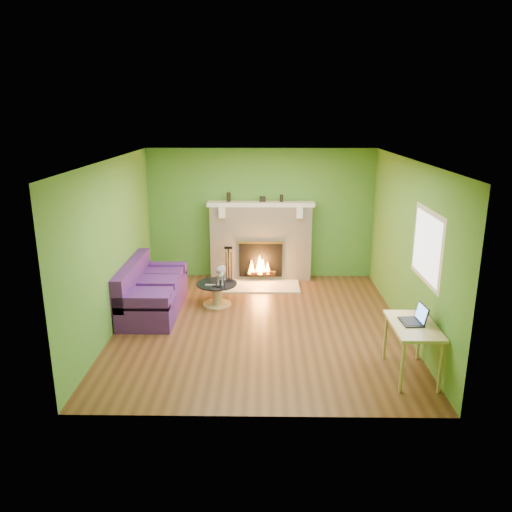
{
  "coord_description": "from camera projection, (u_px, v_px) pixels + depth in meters",
  "views": [
    {
      "loc": [
        0.05,
        -7.35,
        3.28
      ],
      "look_at": [
        -0.07,
        0.4,
        1.03
      ],
      "focal_mm": 35.0,
      "sensor_mm": 36.0,
      "label": 1
    }
  ],
  "objects": [
    {
      "name": "mantel_box",
      "position": [
        263.0,
        199.0,
        9.75
      ],
      "size": [
        0.12,
        0.08,
        0.1
      ],
      "primitive_type": "cube",
      "color": "black",
      "rests_on": "mantel"
    },
    {
      "name": "window_pane",
      "position": [
        427.0,
        246.0,
        6.65
      ],
      "size": [
        0.0,
        1.06,
        1.06
      ],
      "primitive_type": "plane",
      "rotation": [
        1.57,
        0.0,
        -1.57
      ],
      "color": "white",
      "rests_on": "wall_right"
    },
    {
      "name": "fire_tools",
      "position": [
        229.0,
        265.0,
        9.74
      ],
      "size": [
        0.2,
        0.2,
        0.74
      ],
      "primitive_type": null,
      "color": "black",
      "rests_on": "hearth"
    },
    {
      "name": "mantel",
      "position": [
        261.0,
        204.0,
        9.75
      ],
      "size": [
        2.1,
        0.28,
        0.08
      ],
      "primitive_type": "cube",
      "color": "silver",
      "rests_on": "fireplace"
    },
    {
      "name": "coffee_table",
      "position": [
        217.0,
        292.0,
        8.73
      ],
      "size": [
        0.71,
        0.71,
        0.4
      ],
      "color": "tan",
      "rests_on": "floor"
    },
    {
      "name": "wall_right",
      "position": [
        408.0,
        247.0,
        7.58
      ],
      "size": [
        0.0,
        5.0,
        5.0
      ],
      "primitive_type": "plane",
      "rotation": [
        1.57,
        0.0,
        -1.57
      ],
      "color": "#4C822A",
      "rests_on": "floor"
    },
    {
      "name": "wall_front",
      "position": [
        258.0,
        308.0,
        5.21
      ],
      "size": [
        5.0,
        0.0,
        5.0
      ],
      "primitive_type": "plane",
      "rotation": [
        -1.57,
        0.0,
        0.0
      ],
      "color": "#4C822A",
      "rests_on": "floor"
    },
    {
      "name": "wall_left",
      "position": [
        113.0,
        246.0,
        7.64
      ],
      "size": [
        0.0,
        5.0,
        5.0
      ],
      "primitive_type": "plane",
      "rotation": [
        1.57,
        0.0,
        1.57
      ],
      "color": "#4C822A",
      "rests_on": "floor"
    },
    {
      "name": "mantel_vase_right",
      "position": [
        281.0,
        198.0,
        9.74
      ],
      "size": [
        0.07,
        0.07,
        0.14
      ],
      "primitive_type": "cylinder",
      "color": "black",
      "rests_on": "mantel"
    },
    {
      "name": "fireplace",
      "position": [
        261.0,
        242.0,
        9.98
      ],
      "size": [
        2.1,
        0.46,
        1.58
      ],
      "color": "beige",
      "rests_on": "floor"
    },
    {
      "name": "window_frame",
      "position": [
        427.0,
        246.0,
        6.65
      ],
      "size": [
        0.0,
        1.2,
        1.2
      ],
      "primitive_type": "plane",
      "rotation": [
        1.57,
        0.0,
        -1.57
      ],
      "color": "silver",
      "rests_on": "wall_right"
    },
    {
      "name": "cat",
      "position": [
        221.0,
        273.0,
        8.68
      ],
      "size": [
        0.24,
        0.58,
        0.36
      ],
      "primitive_type": null,
      "rotation": [
        0.0,
        0.0,
        -0.06
      ],
      "color": "slate",
      "rests_on": "coffee_table"
    },
    {
      "name": "mantel_vase_left",
      "position": [
        229.0,
        197.0,
        9.75
      ],
      "size": [
        0.08,
        0.08,
        0.18
      ],
      "primitive_type": "cylinder",
      "color": "black",
      "rests_on": "mantel"
    },
    {
      "name": "remote_black",
      "position": [
        217.0,
        286.0,
        8.51
      ],
      "size": [
        0.16,
        0.1,
        0.02
      ],
      "primitive_type": "cube",
      "rotation": [
        0.0,
        0.0,
        -0.43
      ],
      "color": "black",
      "rests_on": "coffee_table"
    },
    {
      "name": "laptop",
      "position": [
        412.0,
        314.0,
        6.28
      ],
      "size": [
        0.31,
        0.35,
        0.24
      ],
      "primitive_type": null,
      "rotation": [
        0.0,
        0.0,
        0.08
      ],
      "color": "black",
      "rests_on": "desk"
    },
    {
      "name": "ceiling",
      "position": [
        260.0,
        160.0,
        7.25
      ],
      "size": [
        5.0,
        5.0,
        0.0
      ],
      "primitive_type": "plane",
      "rotation": [
        3.14,
        0.0,
        0.0
      ],
      "color": "white",
      "rests_on": "wall_back"
    },
    {
      "name": "hearth",
      "position": [
        260.0,
        286.0,
        9.7
      ],
      "size": [
        1.5,
        0.75,
        0.03
      ],
      "primitive_type": "cube",
      "color": "beige",
      "rests_on": "floor"
    },
    {
      "name": "sofa",
      "position": [
        151.0,
        292.0,
        8.45
      ],
      "size": [
        0.88,
        1.9,
        0.85
      ],
      "color": "#451A64",
      "rests_on": "floor"
    },
    {
      "name": "wall_back",
      "position": [
        261.0,
        214.0,
        10.01
      ],
      "size": [
        5.0,
        0.0,
        5.0
      ],
      "primitive_type": "plane",
      "rotation": [
        1.57,
        0.0,
        0.0
      ],
      "color": "#4C822A",
      "rests_on": "floor"
    },
    {
      "name": "floor",
      "position": [
        260.0,
        325.0,
        7.97
      ],
      "size": [
        5.0,
        5.0,
        0.0
      ],
      "primitive_type": "plane",
      "color": "#502D17",
      "rests_on": "ground"
    },
    {
      "name": "desk",
      "position": [
        413.0,
        331.0,
        6.29
      ],
      "size": [
        0.55,
        0.95,
        0.71
      ],
      "color": "tan",
      "rests_on": "floor"
    },
    {
      "name": "remote_silver",
      "position": [
        210.0,
        285.0,
        8.57
      ],
      "size": [
        0.17,
        0.06,
        0.02
      ],
      "primitive_type": "cube",
      "rotation": [
        0.0,
        0.0,
        -0.11
      ],
      "color": "gray",
      "rests_on": "coffee_table"
    }
  ]
}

